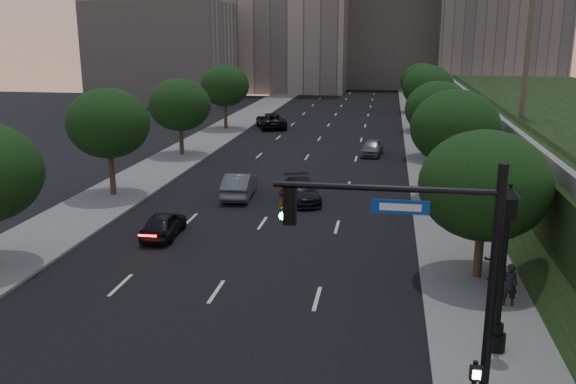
% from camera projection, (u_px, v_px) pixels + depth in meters
% --- Properties ---
extents(ground, '(160.00, 160.00, 0.00)m').
position_uv_depth(ground, '(173.00, 357.00, 19.22)').
color(ground, black).
rests_on(ground, ground).
extents(road_surface, '(16.00, 140.00, 0.02)m').
position_uv_depth(road_surface, '(304.00, 162.00, 47.84)').
color(road_surface, black).
rests_on(road_surface, ground).
extents(sidewalk_right, '(4.50, 140.00, 0.15)m').
position_uv_depth(sidewalk_right, '(437.00, 166.00, 46.22)').
color(sidewalk_right, slate).
rests_on(sidewalk_right, ground).
extents(sidewalk_left, '(4.50, 140.00, 0.15)m').
position_uv_depth(sidewalk_left, '(179.00, 157.00, 49.43)').
color(sidewalk_left, slate).
rests_on(sidewalk_left, ground).
extents(parapet_wall, '(0.35, 90.00, 0.70)m').
position_uv_depth(parapet_wall, '(490.00, 114.00, 42.71)').
color(parapet_wall, slate).
rests_on(parapet_wall, embankment).
extents(office_block_mid, '(22.00, 18.00, 26.00)m').
position_uv_depth(office_block_mid, '(390.00, 15.00, 112.30)').
color(office_block_mid, '#AAA49C').
rests_on(office_block_mid, ground).
extents(office_block_filler, '(18.00, 16.00, 14.00)m').
position_uv_depth(office_block_filler, '(164.00, 53.00, 88.31)').
color(office_block_filler, '#AAA49C').
rests_on(office_block_filler, ground).
extents(tree_right_a, '(5.20, 5.20, 6.24)m').
position_uv_depth(tree_right_a, '(484.00, 185.00, 24.21)').
color(tree_right_a, '#38281C').
rests_on(tree_right_a, ground).
extents(tree_right_b, '(5.20, 5.20, 6.74)m').
position_uv_depth(tree_right_b, '(455.00, 128.00, 35.54)').
color(tree_right_b, '#38281C').
rests_on(tree_right_b, ground).
extents(tree_right_c, '(5.20, 5.20, 6.24)m').
position_uv_depth(tree_right_c, '(438.00, 109.00, 48.07)').
color(tree_right_c, '#38281C').
rests_on(tree_right_c, ground).
extents(tree_right_d, '(5.20, 5.20, 6.74)m').
position_uv_depth(tree_right_d, '(428.00, 87.00, 61.30)').
color(tree_right_d, '#38281C').
rests_on(tree_right_d, ground).
extents(tree_right_e, '(5.20, 5.20, 6.24)m').
position_uv_depth(tree_right_e, '(421.00, 81.00, 75.74)').
color(tree_right_e, '#38281C').
rests_on(tree_right_e, ground).
extents(tree_left_b, '(5.00, 5.00, 6.71)m').
position_uv_depth(tree_left_b, '(108.00, 123.00, 36.85)').
color(tree_left_b, '#38281C').
rests_on(tree_left_b, ground).
extents(tree_left_c, '(5.00, 5.00, 6.34)m').
position_uv_depth(tree_left_c, '(180.00, 105.00, 49.34)').
color(tree_left_c, '#38281C').
rests_on(tree_left_c, ground).
extents(tree_left_d, '(5.00, 5.00, 6.71)m').
position_uv_depth(tree_left_d, '(225.00, 86.00, 62.61)').
color(tree_left_d, '#38281C').
rests_on(tree_left_d, ground).
extents(traffic_signal_mast, '(5.68, 0.56, 7.00)m').
position_uv_depth(traffic_signal_mast, '(446.00, 294.00, 15.03)').
color(traffic_signal_mast, black).
rests_on(traffic_signal_mast, ground).
extents(street_lamp, '(0.64, 0.64, 5.62)m').
position_uv_depth(street_lamp, '(502.00, 277.00, 18.75)').
color(street_lamp, black).
rests_on(street_lamp, ground).
extents(sedan_near_left, '(1.71, 3.88, 1.30)m').
position_uv_depth(sedan_near_left, '(164.00, 224.00, 30.36)').
color(sedan_near_left, black).
rests_on(sedan_near_left, ground).
extents(sedan_mid_left, '(1.95, 4.75, 1.53)m').
position_uv_depth(sedan_mid_left, '(239.00, 185.00, 37.62)').
color(sedan_mid_left, '#525459').
rests_on(sedan_mid_left, ground).
extents(sedan_far_left, '(4.44, 6.29, 1.59)m').
position_uv_depth(sedan_far_left, '(271.00, 121.00, 64.81)').
color(sedan_far_left, black).
rests_on(sedan_far_left, ground).
extents(sedan_near_right, '(3.13, 4.89, 1.32)m').
position_uv_depth(sedan_near_right, '(301.00, 191.00, 36.70)').
color(sedan_near_right, black).
rests_on(sedan_near_right, ground).
extents(sedan_far_right, '(1.96, 4.05, 1.33)m').
position_uv_depth(sedan_far_right, '(372.00, 147.00, 50.46)').
color(sedan_far_right, slate).
rests_on(sedan_far_right, ground).
extents(pedestrian_a, '(0.60, 0.40, 1.63)m').
position_uv_depth(pedestrian_a, '(509.00, 285.00, 22.30)').
color(pedestrian_a, black).
rests_on(pedestrian_a, sidewalk_right).
extents(pedestrian_b, '(0.91, 0.75, 1.71)m').
position_uv_depth(pedestrian_b, '(494.00, 260.00, 24.61)').
color(pedestrian_b, black).
rests_on(pedestrian_b, sidewalk_right).
extents(pedestrian_c, '(0.98, 0.49, 1.61)m').
position_uv_depth(pedestrian_c, '(455.00, 203.00, 33.05)').
color(pedestrian_c, black).
rests_on(pedestrian_c, sidewalk_right).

